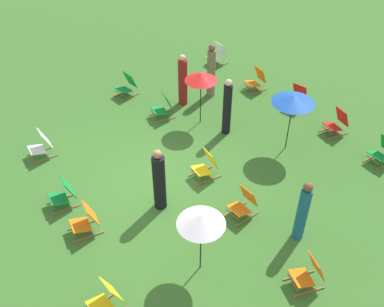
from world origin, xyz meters
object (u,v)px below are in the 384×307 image
Objects in this scene: deckchair_3 at (337,123)px; deckchair_5 at (63,194)px; umbrella_0 at (294,99)px; deckchair_14 at (383,151)px; deckchair_7 at (218,55)px; deckchair_12 at (206,166)px; deckchair_8 at (86,220)px; person_0 at (227,108)px; deckchair_0 at (164,107)px; deckchair_1 at (309,273)px; deckchair_9 at (256,80)px; umbrella_1 at (201,219)px; deckchair_6 at (244,203)px; person_2 at (211,72)px; deckchair_4 at (41,145)px; person_4 at (159,181)px; deckchair_10 at (127,85)px; umbrella_2 at (201,77)px; person_1 at (302,212)px; person_3 at (183,81)px; deckchair_15 at (106,299)px; deckchair_11 at (297,98)px.

deckchair_5 is at bearing -94.05° from deckchair_3.
deckchair_14 is at bearing 44.15° from umbrella_0.
deckchair_7 is 6.43m from deckchair_12.
person_0 is at bearing 111.88° from deckchair_8.
deckchair_0 is 0.97× the size of deckchair_1.
deckchair_8 is 1.00× the size of deckchair_14.
deckchair_14 is at bearing 9.08° from deckchair_9.
deckchair_3 and deckchair_12 have the same top height.
deckchair_0 is 0.48× the size of umbrella_1.
deckchair_5 and deckchair_6 have the same top height.
person_2 is at bearing 114.91° from deckchair_5.
deckchair_4 is 0.46× the size of person_4.
deckchair_5 is 2.50m from person_4.
deckchair_7 is at bearing 105.12° from deckchair_4.
deckchair_3 and deckchair_10 have the same top height.
deckchair_10 is 4.92m from deckchair_12.
umbrella_1 is 5.14m from person_0.
deckchair_12 is 0.47× the size of umbrella_2.
deckchair_10 is (0.13, -3.92, 0.00)m from deckchair_7.
umbrella_1 is 0.99× the size of person_1.
deckchair_8 is 6.03m from person_3.
deckchair_5 is 3.35m from deckchair_15.
umbrella_2 reaches higher than person_1.
deckchair_8 is at bearing -22.08° from person_0.
person_0 reaches higher than deckchair_7.
person_0 reaches higher than deckchair_9.
deckchair_4 is 1.00× the size of deckchair_7.
deckchair_7 is at bearing -103.77° from person_3.
person_4 is at bearing -92.87° from deckchair_11.
person_2 is 1.08m from person_3.
deckchair_7 and deckchair_11 have the same top height.
deckchair_11 is at bearing 107.66° from deckchair_12.
umbrella_0 reaches higher than deckchair_0.
deckchair_1 is at bearing -11.23° from deckchair_10.
deckchair_0 is 3.13m from deckchair_12.
person_3 reaches higher than person_1.
person_4 reaches higher than umbrella_0.
deckchair_10 is (-3.85, 3.69, 0.00)m from deckchair_5.
person_2 reaches higher than person_0.
deckchair_9 is (-4.46, 4.05, 0.00)m from deckchair_6.
umbrella_1 is at bearing -44.87° from deckchair_9.
deckchair_9 is 1.00× the size of deckchair_15.
umbrella_0 is 2.06m from person_0.
person_0 reaches higher than deckchair_4.
umbrella_2 reaches higher than deckchair_0.
person_1 is at bearing -59.31° from deckchair_11.
person_3 is (-5.85, 3.20, -0.73)m from umbrella_1.
deckchair_4 is at bearing -102.95° from umbrella_2.
umbrella_0 is at bearing 29.22° from umbrella_2.
person_0 is (-5.34, 1.76, 0.53)m from deckchair_1.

